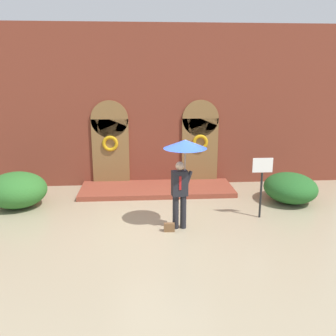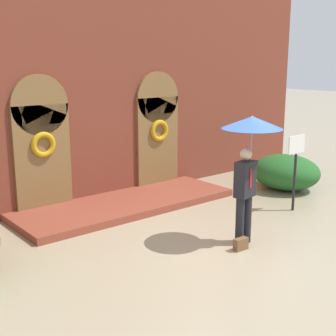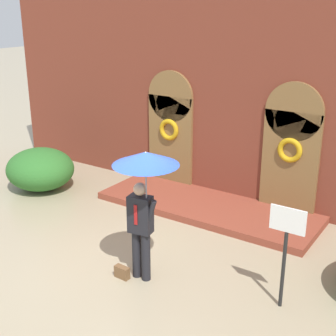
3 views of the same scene
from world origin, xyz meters
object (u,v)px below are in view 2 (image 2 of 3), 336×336
Objects in this scene: person_with_umbrella at (250,141)px; shrub_right at (286,172)px; handbag at (241,244)px; sign_post at (296,160)px.

person_with_umbrella is 1.29× the size of shrub_right.
handbag is 2.93m from sign_post.
sign_post is 1.97m from shrub_right.
shrub_right is (3.61, 1.82, -1.46)m from person_with_umbrella.
person_with_umbrella reaches higher than sign_post.
handbag is (-0.38, -0.20, -1.80)m from person_with_umbrella.
person_with_umbrella is 8.44× the size of handbag.
person_with_umbrella is at bearing -165.47° from sign_post.
sign_post is at bearing 19.30° from handbag.
handbag is 4.48m from shrub_right.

